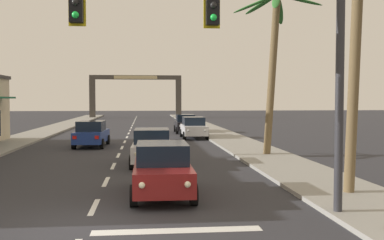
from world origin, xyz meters
The scene contains 12 objects.
ground_plane centered at (0.00, 0.00, 0.00)m, with size 220.00×220.00×0.00m, color #2D2D33.
sidewalk_right centered at (7.80, 20.00, 0.07)m, with size 3.20×110.00×0.14m, color gray.
sidewalk_left centered at (-7.80, 20.00, 0.07)m, with size 3.20×110.00×0.14m, color gray.
lane_markings centered at (0.42, 20.84, 0.00)m, with size 4.28×89.93×0.01m.
traffic_signal_mast centered at (3.24, 0.26, 4.81)m, with size 10.13×0.41×6.68m.
sedan_lead_at_stop_bar centered at (2.00, 3.34, 0.85)m, with size 1.97×4.46×1.68m.
sedan_third_in_queue centered at (1.77, 10.26, 0.85)m, with size 2.03×4.48×1.68m.
sedan_oncoming_far centered at (-1.99, 18.76, 0.85)m, with size 2.11×4.51×1.68m.
sedan_parked_nearest_kerb centered at (5.15, 30.23, 0.85)m, with size 1.97×4.46×1.68m.
sedan_parked_mid_kerb centered at (5.28, 24.38, 0.85)m, with size 1.96×4.46×1.68m.
palm_right_second centered at (8.37, 12.78, 6.07)m, with size 4.82×4.56×8.91m.
town_gateway_arch centered at (0.00, 64.26, 4.54)m, with size 15.00×0.90×7.02m.
Camera 1 is at (1.45, -11.07, 3.08)m, focal length 42.46 mm.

